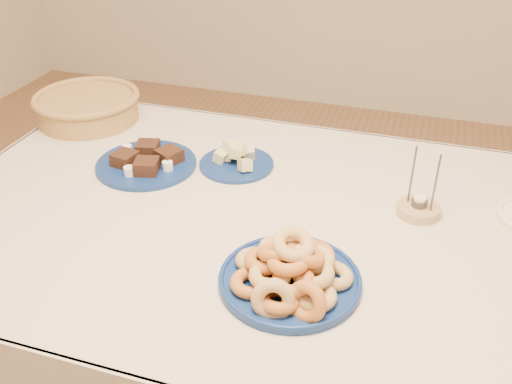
# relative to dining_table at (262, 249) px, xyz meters

# --- Properties ---
(dining_table) EXTENTS (1.71, 1.11, 0.75)m
(dining_table) POSITION_rel_dining_table_xyz_m (0.00, 0.00, 0.00)
(dining_table) COLOR brown
(dining_table) RESTS_ON ground
(donut_platter) EXTENTS (0.33, 0.33, 0.14)m
(donut_platter) POSITION_rel_dining_table_xyz_m (0.13, -0.23, 0.14)
(donut_platter) COLOR navy
(donut_platter) RESTS_ON dining_table
(melon_plate) EXTENTS (0.28, 0.28, 0.07)m
(melon_plate) POSITION_rel_dining_table_xyz_m (-0.15, 0.23, 0.13)
(melon_plate) COLOR navy
(melon_plate) RESTS_ON dining_table
(brownie_plate) EXTENTS (0.32, 0.32, 0.05)m
(brownie_plate) POSITION_rel_dining_table_xyz_m (-0.39, 0.14, 0.12)
(brownie_plate) COLOR navy
(brownie_plate) RESTS_ON dining_table
(wicker_basket) EXTENTS (0.42, 0.42, 0.09)m
(wicker_basket) POSITION_rel_dining_table_xyz_m (-0.72, 0.37, 0.16)
(wicker_basket) COLOR olive
(wicker_basket) RESTS_ON dining_table
(candle_holder) EXTENTS (0.14, 0.14, 0.18)m
(candle_holder) POSITION_rel_dining_table_xyz_m (0.37, 0.13, 0.12)
(candle_holder) COLOR tan
(candle_holder) RESTS_ON dining_table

